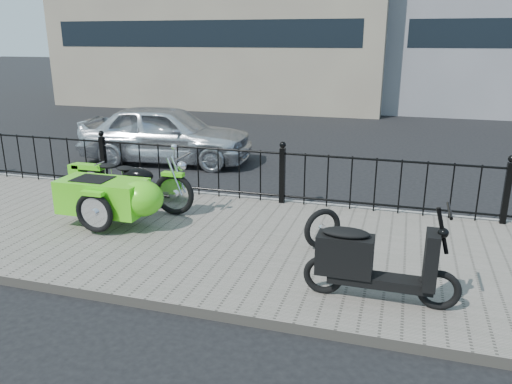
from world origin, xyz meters
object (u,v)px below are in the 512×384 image
(scooter, at_px, (370,263))
(spare_tire, at_px, (322,228))
(sedan_car, at_px, (166,134))
(motorcycle_sidecar, at_px, (118,194))

(scooter, relative_size, spare_tire, 2.96)
(scooter, height_order, sedan_car, sedan_car)
(motorcycle_sidecar, height_order, sedan_car, sedan_car)
(motorcycle_sidecar, height_order, scooter, scooter)
(scooter, bearing_deg, sedan_car, 133.05)
(spare_tire, bearing_deg, scooter, -60.19)
(scooter, distance_m, spare_tire, 1.44)
(spare_tire, bearing_deg, sedan_car, 136.09)
(motorcycle_sidecar, bearing_deg, scooter, -18.40)
(motorcycle_sidecar, distance_m, scooter, 4.04)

